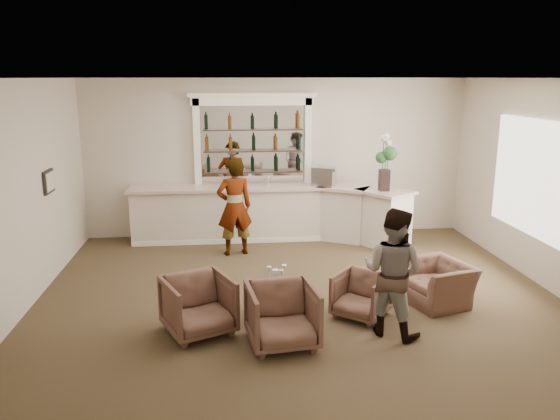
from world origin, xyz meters
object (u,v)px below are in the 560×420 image
Objects in this scene: guest at (393,272)px; sommelier at (234,207)px; espresso_machine at (324,176)px; flower_vase at (385,159)px; armchair_far at (437,283)px; armchair_left at (198,305)px; bar_counter at (271,213)px; armchair_center at (282,316)px; armchair_right at (361,295)px; cocktail_table at (278,297)px.

sommelier is at bearing -21.18° from guest.
espresso_machine is (1.86, 0.84, 0.40)m from sommelier.
sommelier is 3.07m from flower_vase.
armchair_far is 0.87× the size of flower_vase.
armchair_far is at bearing -13.38° from armchair_left.
bar_counter is at bearing -34.94° from guest.
flower_vase reaches higher than guest.
armchair_right is at bearing 23.81° from armchair_center.
armchair_right is (1.71, -3.01, -0.61)m from sommelier.
sommelier is 1.67× the size of flower_vase.
bar_counter is at bearing 86.63° from cocktail_table.
espresso_machine is (1.30, 3.65, 1.08)m from cocktail_table.
armchair_left is 1.15m from armchair_center.
armchair_center is (-0.03, -0.92, 0.14)m from cocktail_table.
guest is 1.98× the size of armchair_center.
armchair_center is 4.83m from flower_vase.
espresso_machine is 1.33m from flower_vase.
bar_counter is 3.08× the size of sommelier.
bar_counter is 12.99× the size of espresso_machine.
cocktail_table is 0.64× the size of flower_vase.
sommelier reaches higher than armchair_far.
armchair_left is (-0.55, -3.29, -0.54)m from sommelier.
armchair_right is at bearing -16.69° from armchair_left.
bar_counter is 5.15× the size of flower_vase.
guest is 3.88× the size of espresso_machine.
cocktail_table is at bearing 87.77° from sommelier.
bar_counter is 3.69m from cocktail_table.
armchair_center is (1.06, -0.44, 0.00)m from armchair_left.
armchair_right is (1.16, -0.21, 0.07)m from cocktail_table.
sommelier is 2.65× the size of armchair_right.
armchair_center is 1.23× the size of armchair_right.
armchair_right is 0.63× the size of flower_vase.
espresso_machine is (-0.12, 4.40, 0.48)m from guest.
espresso_machine is at bearing 127.54° from armchair_right.
armchair_left is at bearing -134.81° from flower_vase.
flower_vase is (2.17, -0.64, 1.19)m from bar_counter.
guest reaches higher than armchair_center.
armchair_left is 2.28m from armchair_right.
sommelier reaches higher than armchair_left.
espresso_machine reaches higher than armchair_far.
armchair_far is (2.96, -2.65, -0.62)m from sommelier.
flower_vase is (1.23, 3.23, 1.45)m from armchair_right.
bar_counter reaches higher than armchair_right.
espresso_machine is at bearing 36.07° from armchair_left.
guest is (1.42, -0.75, 0.60)m from cocktail_table.
guest is at bearing -27.79° from cocktail_table.
armchair_far is (0.98, 0.91, -0.54)m from guest.
flower_vase reaches higher than armchair_center.
guest is 2.00× the size of armchair_left.
cocktail_table is 0.38× the size of sommelier.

